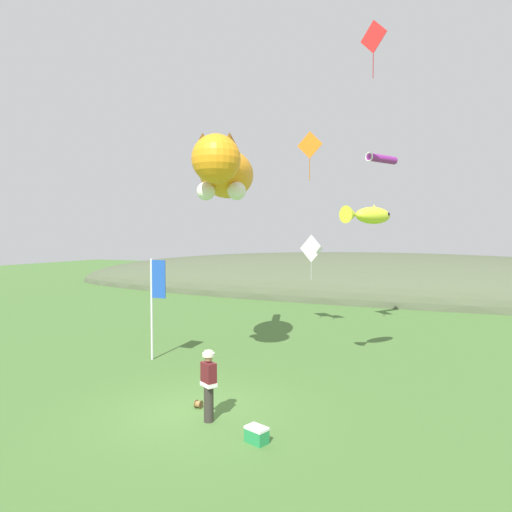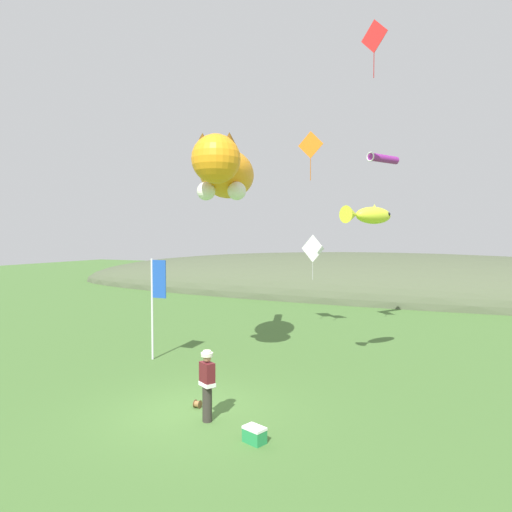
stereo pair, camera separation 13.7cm
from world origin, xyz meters
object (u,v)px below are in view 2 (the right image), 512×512
at_px(kite_spool, 198,404).
at_px(kite_tube_streamer, 383,159).
at_px(picnic_cooler, 255,435).
at_px(kite_diamond_white, 313,249).
at_px(festival_attendant, 207,383).
at_px(kite_diamond_orange, 311,145).
at_px(kite_giant_cat, 225,173).
at_px(kite_diamond_red, 374,37).
at_px(festival_banner_pole, 156,294).
at_px(kite_fish_windsock, 369,215).

xyz_separation_m(kite_spool, kite_tube_streamer, (2.92, 11.43, 8.07)).
distance_m(picnic_cooler, kite_diamond_white, 14.11).
distance_m(festival_attendant, kite_diamond_orange, 11.29).
height_order(kite_diamond_white, kite_diamond_orange, kite_diamond_orange).
height_order(kite_giant_cat, kite_diamond_red, kite_diamond_red).
distance_m(kite_diamond_white, kite_diamond_orange, 6.17).
height_order(kite_spool, picnic_cooler, picnic_cooler).
bearing_deg(festival_attendant, kite_spool, 136.70).
height_order(kite_giant_cat, kite_diamond_orange, kite_diamond_orange).
height_order(kite_tube_streamer, kite_diamond_orange, kite_diamond_orange).
relative_size(kite_spool, festival_banner_pole, 0.06).
bearing_deg(kite_fish_windsock, festival_attendant, -114.42).
bearing_deg(kite_diamond_white, kite_giant_cat, -95.91).
bearing_deg(kite_tube_streamer, festival_banner_pole, -130.69).
bearing_deg(festival_attendant, festival_banner_pole, 138.53).
xyz_separation_m(kite_fish_windsock, kite_diamond_red, (-0.20, 1.72, 6.64)).
relative_size(festival_banner_pole, kite_tube_streamer, 2.11).
bearing_deg(kite_diamond_white, kite_tube_streamer, -10.18).
distance_m(kite_spool, kite_diamond_white, 12.68).
height_order(picnic_cooler, kite_diamond_orange, kite_diamond_orange).
distance_m(picnic_cooler, kite_diamond_red, 14.47).
bearing_deg(picnic_cooler, kite_diamond_white, 102.21).
bearing_deg(kite_giant_cat, kite_diamond_red, 31.73).
distance_m(kite_fish_windsock, kite_diamond_white, 7.92).
distance_m(kite_giant_cat, kite_diamond_red, 7.49).
relative_size(kite_tube_streamer, kite_diamond_red, 0.84).
height_order(kite_spool, kite_giant_cat, kite_giant_cat).
xyz_separation_m(festival_banner_pole, kite_fish_windsock, (7.39, 1.96, 2.85)).
bearing_deg(festival_banner_pole, picnic_cooler, -37.02).
distance_m(kite_tube_streamer, kite_diamond_white, 5.55).
xyz_separation_m(picnic_cooler, kite_diamond_white, (-2.88, 13.29, 3.78)).
bearing_deg(kite_diamond_red, kite_giant_cat, -148.27).
distance_m(festival_attendant, kite_tube_streamer, 14.25).
height_order(festival_banner_pole, kite_giant_cat, kite_giant_cat).
bearing_deg(festival_attendant, kite_diamond_orange, 90.76).
xyz_separation_m(kite_diamond_red, kite_diamond_white, (-3.88, 4.93, -7.99)).
xyz_separation_m(festival_banner_pole, kite_diamond_orange, (4.52, 4.44, 5.87)).
height_order(kite_giant_cat, kite_tube_streamer, kite_tube_streamer).
bearing_deg(picnic_cooler, kite_diamond_red, 83.18).
relative_size(kite_tube_streamer, kite_diamond_orange, 0.89).
xyz_separation_m(festival_attendant, kite_diamond_red, (2.56, 7.79, 11.00)).
bearing_deg(kite_diamond_white, festival_attendant, -84.07).
relative_size(picnic_cooler, kite_tube_streamer, 0.32).
bearing_deg(kite_spool, kite_tube_streamer, 75.69).
relative_size(kite_fish_windsock, kite_diamond_red, 1.03).
bearing_deg(kite_giant_cat, festival_banner_pole, -162.52).
height_order(picnic_cooler, kite_tube_streamer, kite_tube_streamer).
bearing_deg(kite_fish_windsock, kite_diamond_red, 96.54).
bearing_deg(kite_fish_windsock, festival_banner_pole, -165.12).
bearing_deg(kite_fish_windsock, kite_diamond_white, 121.47).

